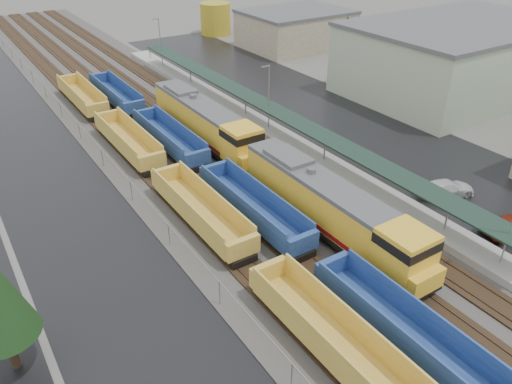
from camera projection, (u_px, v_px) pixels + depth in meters
ballast_strip at (159, 122)px, 61.16m from camera, size 20.00×160.00×0.08m
trackbed at (159, 121)px, 61.10m from camera, size 14.60×160.00×0.22m
west_parking_lot at (30, 151)px, 54.10m from camera, size 10.00×160.00×0.02m
east_commuter_lot at (330, 116)px, 62.92m from camera, size 16.00×100.00×0.02m
station_platform at (268, 127)px, 58.08m from camera, size 3.00×80.00×8.00m
chainlink_fence at (83, 131)px, 54.76m from camera, size 0.08×160.04×2.02m
industrial_buildings at (461, 67)px, 66.62m from camera, size 32.52×75.30×9.50m
tree_east at (346, 41)px, 69.67m from camera, size 4.40×4.40×10.00m
locomotive_lead at (333, 209)px, 39.29m from camera, size 3.19×21.01×4.76m
locomotive_trail at (206, 123)px, 54.45m from camera, size 3.19×21.01×4.76m
well_string_yellow at (255, 264)px, 35.40m from camera, size 2.84×97.47×2.51m
well_string_blue at (316, 259)px, 35.88m from camera, size 2.78×98.45×2.47m
storage_tank at (215, 19)px, 99.78m from camera, size 6.01×6.01×6.01m
parked_car_east_c at (447, 188)px, 45.62m from camera, size 3.69×5.52×1.49m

